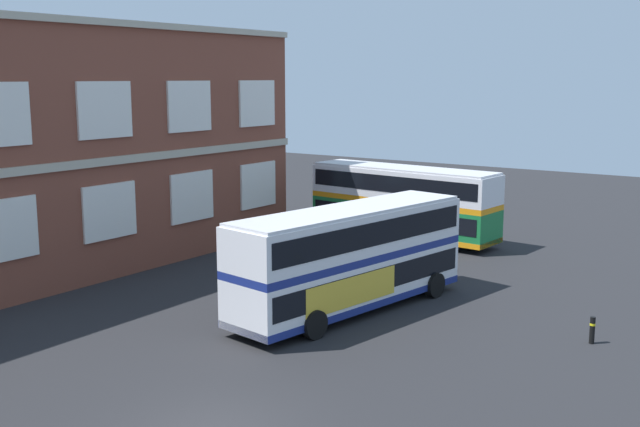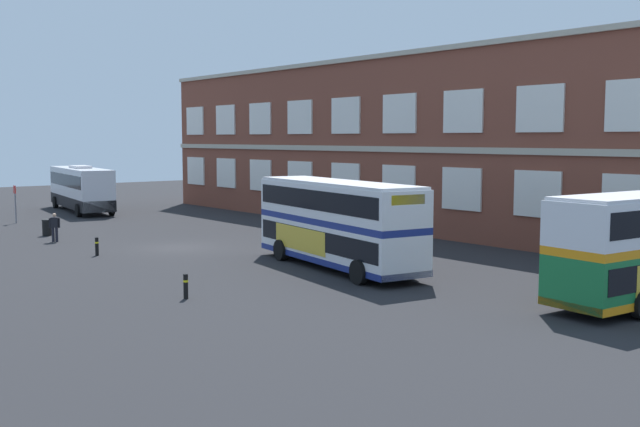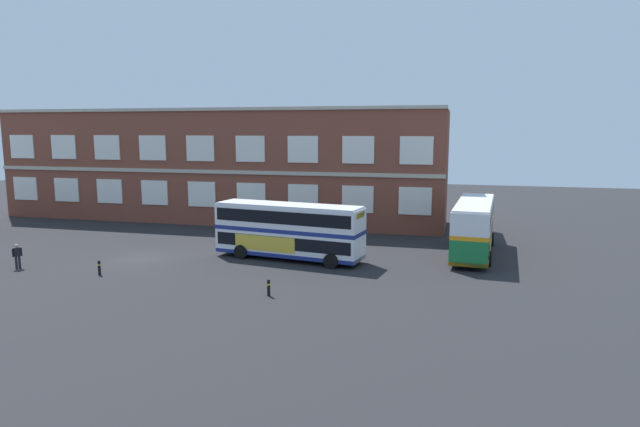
# 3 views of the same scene
# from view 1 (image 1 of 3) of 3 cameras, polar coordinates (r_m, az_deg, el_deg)

# --- Properties ---
(ground_plane) EXTENTS (120.00, 120.00, 0.00)m
(ground_plane) POSITION_cam_1_polar(r_m,az_deg,el_deg) (22.17, -11.74, -14.10)
(ground_plane) COLOR #232326
(double_decker_near) EXTENTS (11.26, 4.23, 4.07)m
(double_decker_near) POSITION_cam_1_polar(r_m,az_deg,el_deg) (29.72, 2.26, -3.25)
(double_decker_near) COLOR silver
(double_decker_near) RESTS_ON ground
(double_decker_middle) EXTENTS (3.48, 11.16, 4.07)m
(double_decker_middle) POSITION_cam_1_polar(r_m,az_deg,el_deg) (43.22, 6.15, 0.91)
(double_decker_middle) COLOR #197038
(double_decker_middle) RESTS_ON ground
(safety_bollard_east) EXTENTS (0.19, 0.19, 0.95)m
(safety_bollard_east) POSITION_cam_1_polar(r_m,az_deg,el_deg) (28.14, 19.52, -8.11)
(safety_bollard_east) COLOR black
(safety_bollard_east) RESTS_ON ground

